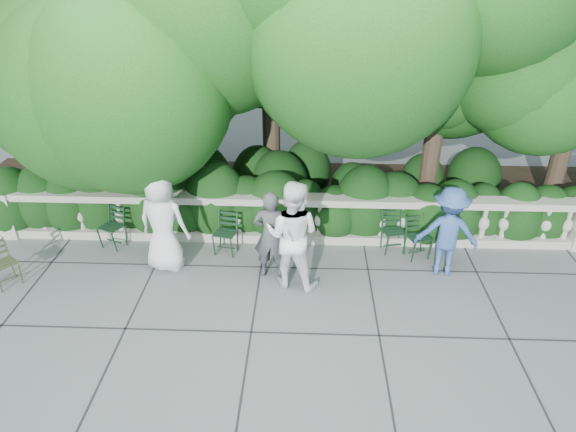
{
  "coord_description": "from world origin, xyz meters",
  "views": [
    {
      "loc": [
        0.33,
        -7.15,
        5.47
      ],
      "look_at": [
        0.0,
        1.0,
        1.0
      ],
      "focal_mm": 32.0,
      "sensor_mm": 36.0,
      "label": 1
    }
  ],
  "objects_px": {
    "chair_c": "(275,254)",
    "person_older_blue": "(448,232)",
    "chair_d": "(224,257)",
    "chair_e": "(420,261)",
    "chair_weathered": "(13,288)",
    "chair_a": "(110,250)",
    "chair_f": "(394,254)",
    "person_casual_man": "(292,235)",
    "person_businessman": "(163,222)",
    "person_woman_grey": "(271,235)"
  },
  "relations": [
    {
      "from": "chair_a",
      "to": "person_businessman",
      "type": "relative_size",
      "value": 0.44
    },
    {
      "from": "person_woman_grey",
      "to": "chair_d",
      "type": "bearing_deg",
      "value": -26.21
    },
    {
      "from": "chair_d",
      "to": "chair_e",
      "type": "bearing_deg",
      "value": 11.91
    },
    {
      "from": "chair_c",
      "to": "person_businessman",
      "type": "height_order",
      "value": "person_businessman"
    },
    {
      "from": "person_older_blue",
      "to": "person_businessman",
      "type": "bearing_deg",
      "value": 9.13
    },
    {
      "from": "person_woman_grey",
      "to": "person_older_blue",
      "type": "relative_size",
      "value": 0.99
    },
    {
      "from": "chair_e",
      "to": "person_businessman",
      "type": "height_order",
      "value": "person_businessman"
    },
    {
      "from": "chair_e",
      "to": "person_older_blue",
      "type": "relative_size",
      "value": 0.49
    },
    {
      "from": "chair_a",
      "to": "chair_f",
      "type": "height_order",
      "value": "same"
    },
    {
      "from": "person_businessman",
      "to": "person_older_blue",
      "type": "bearing_deg",
      "value": -166.12
    },
    {
      "from": "chair_d",
      "to": "chair_a",
      "type": "bearing_deg",
      "value": -172.05
    },
    {
      "from": "person_businessman",
      "to": "chair_d",
      "type": "bearing_deg",
      "value": -146.02
    },
    {
      "from": "person_casual_man",
      "to": "chair_e",
      "type": "bearing_deg",
      "value": -147.89
    },
    {
      "from": "chair_weathered",
      "to": "person_older_blue",
      "type": "xyz_separation_m",
      "value": [
        7.68,
        0.81,
        0.85
      ]
    },
    {
      "from": "chair_weathered",
      "to": "chair_f",
      "type": "bearing_deg",
      "value": -40.33
    },
    {
      "from": "chair_c",
      "to": "person_businessman",
      "type": "relative_size",
      "value": 0.44
    },
    {
      "from": "chair_e",
      "to": "person_casual_man",
      "type": "relative_size",
      "value": 0.42
    },
    {
      "from": "chair_f",
      "to": "person_older_blue",
      "type": "height_order",
      "value": "person_older_blue"
    },
    {
      "from": "person_woman_grey",
      "to": "chair_a",
      "type": "bearing_deg",
      "value": -8.27
    },
    {
      "from": "chair_e",
      "to": "person_woman_grey",
      "type": "relative_size",
      "value": 0.5
    },
    {
      "from": "chair_f",
      "to": "chair_weathered",
      "type": "height_order",
      "value": "same"
    },
    {
      "from": "chair_d",
      "to": "person_businessman",
      "type": "xyz_separation_m",
      "value": [
        -0.99,
        -0.37,
        0.95
      ]
    },
    {
      "from": "chair_f",
      "to": "person_casual_man",
      "type": "bearing_deg",
      "value": -163.87
    },
    {
      "from": "chair_a",
      "to": "person_woman_grey",
      "type": "distance_m",
      "value": 3.44
    },
    {
      "from": "person_woman_grey",
      "to": "person_casual_man",
      "type": "distance_m",
      "value": 0.47
    },
    {
      "from": "chair_c",
      "to": "person_businessman",
      "type": "xyz_separation_m",
      "value": [
        -1.98,
        -0.51,
        0.95
      ]
    },
    {
      "from": "chair_e",
      "to": "chair_c",
      "type": "bearing_deg",
      "value": 157.52
    },
    {
      "from": "person_businessman",
      "to": "chair_f",
      "type": "bearing_deg",
      "value": -158.86
    },
    {
      "from": "chair_c",
      "to": "person_older_blue",
      "type": "height_order",
      "value": "person_older_blue"
    },
    {
      "from": "chair_c",
      "to": "person_older_blue",
      "type": "distance_m",
      "value": 3.25
    },
    {
      "from": "chair_f",
      "to": "person_woman_grey",
      "type": "relative_size",
      "value": 0.5
    },
    {
      "from": "chair_d",
      "to": "person_older_blue",
      "type": "relative_size",
      "value": 0.49
    },
    {
      "from": "chair_f",
      "to": "person_older_blue",
      "type": "relative_size",
      "value": 0.49
    },
    {
      "from": "chair_d",
      "to": "chair_e",
      "type": "xyz_separation_m",
      "value": [
        3.77,
        0.0,
        0.0
      ]
    },
    {
      "from": "chair_d",
      "to": "chair_weathered",
      "type": "xyz_separation_m",
      "value": [
        -3.58,
        -1.14,
        0.0
      ]
    },
    {
      "from": "chair_a",
      "to": "person_businessman",
      "type": "distance_m",
      "value": 1.7
    },
    {
      "from": "chair_a",
      "to": "chair_weathered",
      "type": "height_order",
      "value": "same"
    },
    {
      "from": "chair_d",
      "to": "chair_c",
      "type": "bearing_deg",
      "value": 20.11
    },
    {
      "from": "chair_weathered",
      "to": "person_older_blue",
      "type": "relative_size",
      "value": 0.49
    },
    {
      "from": "chair_c",
      "to": "person_casual_man",
      "type": "xyz_separation_m",
      "value": [
        0.36,
        -0.93,
        0.99
      ]
    },
    {
      "from": "chair_a",
      "to": "person_casual_man",
      "type": "bearing_deg",
      "value": 8.07
    },
    {
      "from": "chair_d",
      "to": "person_businessman",
      "type": "height_order",
      "value": "person_businessman"
    },
    {
      "from": "person_casual_man",
      "to": "chair_a",
      "type": "bearing_deg",
      "value": -0.37
    },
    {
      "from": "chair_a",
      "to": "chair_e",
      "type": "distance_m",
      "value": 6.07
    },
    {
      "from": "chair_f",
      "to": "person_older_blue",
      "type": "bearing_deg",
      "value": -45.27
    },
    {
      "from": "chair_d",
      "to": "chair_weathered",
      "type": "bearing_deg",
      "value": -150.38
    },
    {
      "from": "person_casual_man",
      "to": "person_businessman",
      "type": "bearing_deg",
      "value": 4.07
    },
    {
      "from": "chair_a",
      "to": "chair_weathered",
      "type": "distance_m",
      "value": 1.83
    },
    {
      "from": "chair_a",
      "to": "person_older_blue",
      "type": "bearing_deg",
      "value": 18.12
    },
    {
      "from": "chair_weathered",
      "to": "chair_d",
      "type": "bearing_deg",
      "value": -33.69
    }
  ]
}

